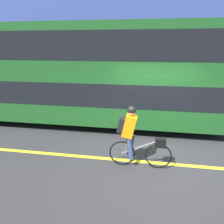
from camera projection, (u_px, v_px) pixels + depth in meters
ground_plane at (152, 160)px, 5.87m from camera, size 80.00×80.00×0.00m
road_center_line at (152, 163)px, 5.76m from camera, size 50.00×0.14×0.01m
sidewalk_curb at (152, 104)px, 11.30m from camera, size 60.00×2.32×0.14m
building_facade at (157, 6)px, 11.12m from camera, size 60.00×0.30×9.81m
bus at (74, 71)px, 8.24m from camera, size 11.08×2.45×3.69m
cyclist_on_bike at (134, 135)px, 5.37m from camera, size 1.57×0.32×1.59m
trash_bin at (30, 89)px, 12.12m from camera, size 0.50×0.50×1.00m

